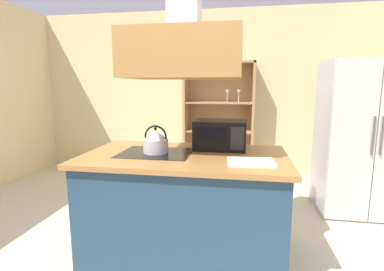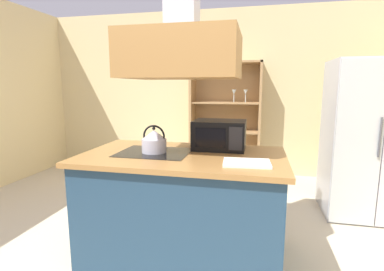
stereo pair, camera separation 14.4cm
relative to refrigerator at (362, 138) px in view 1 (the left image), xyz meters
name	(u,v)px [view 1 (the left image)]	position (x,y,z in m)	size (l,w,h in m)	color
wall_back	(209,93)	(-1.93, 1.43, 0.47)	(6.00, 0.12, 2.70)	beige
kitchen_island	(185,204)	(-1.83, -1.25, -0.42)	(1.69, 1.00, 0.90)	navy
range_hood	(185,42)	(-1.83, -1.25, 0.93)	(0.90, 0.70, 1.18)	olive
refrigerator	(362,138)	(0.00, 0.00, 0.00)	(0.90, 0.77, 1.75)	#B1B7C3
dish_cabinet	(218,126)	(-1.75, 1.21, -0.06)	(1.13, 0.40, 1.85)	#A9804F
kettle	(156,141)	(-2.09, -1.25, 0.12)	(0.21, 0.21, 0.24)	#B2B1C0
cutting_board	(251,162)	(-1.30, -1.47, 0.03)	(0.34, 0.24, 0.02)	white
microwave	(220,135)	(-1.56, -0.99, 0.15)	(0.46, 0.35, 0.26)	black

